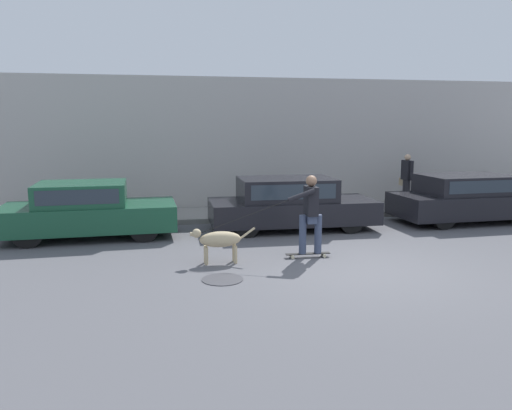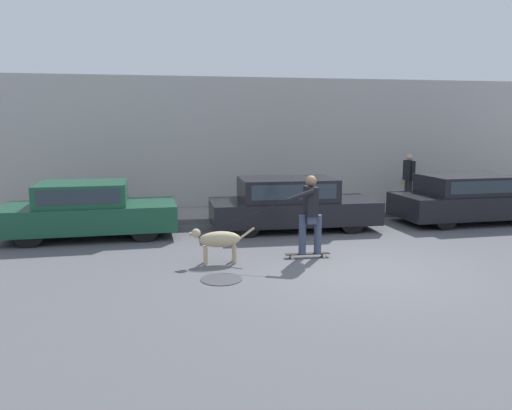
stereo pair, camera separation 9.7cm
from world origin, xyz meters
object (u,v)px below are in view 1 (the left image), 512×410
(fire_hydrant, at_px, (0,220))
(pedestrian_with_bag, at_px, (406,177))
(parked_car_1, at_px, (290,204))
(dog, at_px, (219,240))
(parked_car_2, at_px, (469,199))
(parked_car_0, at_px, (88,211))
(skateboarder, at_px, (310,211))

(fire_hydrant, bearing_deg, pedestrian_with_bag, 6.04)
(parked_car_1, relative_size, dog, 3.33)
(parked_car_2, relative_size, fire_hydrant, 6.81)
(parked_car_0, height_order, pedestrian_with_bag, pedestrian_with_bag)
(pedestrian_with_bag, bearing_deg, skateboarder, -137.65)
(parked_car_2, distance_m, pedestrian_with_bag, 2.19)
(skateboarder, height_order, pedestrian_with_bag, pedestrian_with_bag)
(parked_car_1, bearing_deg, skateboarder, -95.99)
(skateboarder, bearing_deg, fire_hydrant, -25.51)
(parked_car_1, distance_m, fire_hydrant, 7.12)
(dog, height_order, pedestrian_with_bag, pedestrian_with_bag)
(parked_car_2, relative_size, skateboarder, 1.60)
(parked_car_0, height_order, parked_car_2, parked_car_0)
(dog, distance_m, fire_hydrant, 6.08)
(pedestrian_with_bag, xyz_separation_m, fire_hydrant, (-11.27, -1.19, -0.69))
(dog, bearing_deg, pedestrian_with_bag, -143.46)
(parked_car_0, height_order, parked_car_1, parked_car_1)
(parked_car_1, bearing_deg, fire_hydrant, 174.49)
(parked_car_2, height_order, pedestrian_with_bag, pedestrian_with_bag)
(parked_car_0, xyz_separation_m, pedestrian_with_bag, (9.12, 1.99, 0.39))
(dog, bearing_deg, parked_car_0, -45.79)
(parked_car_1, height_order, pedestrian_with_bag, pedestrian_with_bag)
(parked_car_0, height_order, dog, parked_car_0)
(parked_car_2, xyz_separation_m, dog, (-7.19, -2.79, -0.18))
(parked_car_2, bearing_deg, pedestrian_with_bag, 110.43)
(parked_car_2, height_order, fire_hydrant, parked_car_2)
(parked_car_2, distance_m, fire_hydrant, 12.13)
(dog, relative_size, pedestrian_with_bag, 0.79)
(pedestrian_with_bag, bearing_deg, fire_hydrant, -177.74)
(dog, bearing_deg, fire_hydrant, -36.60)
(skateboarder, relative_size, pedestrian_with_bag, 1.67)
(parked_car_1, xyz_separation_m, skateboarder, (-0.33, -2.73, 0.30))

